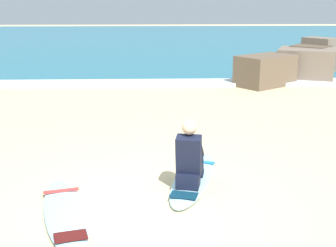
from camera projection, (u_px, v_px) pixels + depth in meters
ground_plane at (148, 201)px, 6.20m from camera, size 80.00×80.00×0.00m
sea at (150, 41)px, 27.50m from camera, size 80.00×28.00×0.10m
breaking_foam at (149, 83)px, 14.30m from camera, size 80.00×0.90×0.11m
surfboard_main at (193, 178)px, 6.89m from camera, size 1.09×2.28×0.08m
surfer_seated at (189, 159)px, 6.51m from camera, size 0.47×0.75×0.95m
surfboard_spare_near at (65, 212)px, 5.80m from camera, size 1.06×2.23×0.08m
rock_outcrop_distant at (299, 64)px, 15.11m from camera, size 4.01×3.75×1.26m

